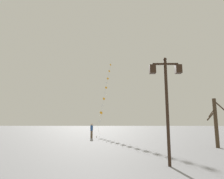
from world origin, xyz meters
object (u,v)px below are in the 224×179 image
Objects in this scene: kite_flyer at (92,130)px; bare_tree at (216,121)px; kite_train at (107,85)px; twin_lantern_lamp_post at (166,89)px.

bare_tree is at bearing -125.12° from kite_flyer.
bare_tree is (10.42, -8.77, 1.07)m from kite_flyer.
kite_train is at bearing 113.21° from bare_tree.
kite_flyer is 0.47× the size of bare_tree.
kite_train is 24.54m from bare_tree.
twin_lantern_lamp_post reaches higher than bare_tree.
kite_train reaches higher than kite_flyer.
twin_lantern_lamp_post is 2.84× the size of kite_flyer.
kite_flyer is (-5.21, 15.06, -2.46)m from twin_lantern_lamp_post.
twin_lantern_lamp_post is 16.12m from kite_flyer.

